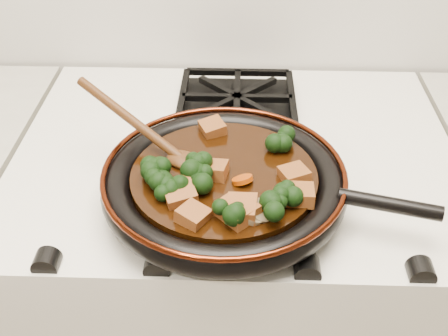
{
  "coord_description": "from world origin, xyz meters",
  "views": [
    {
      "loc": [
        0.01,
        0.89,
        1.46
      ],
      "look_at": [
        -0.02,
        1.54,
        0.97
      ],
      "focal_mm": 45.0,
      "sensor_mm": 36.0,
      "label": 1
    }
  ],
  "objects": [
    {
      "name": "braising_sauce",
      "position": [
        -0.02,
        1.54,
        0.95
      ],
      "size": [
        0.28,
        0.28,
        0.02
      ],
      "primitive_type": "cylinder",
      "color": "black",
      "rests_on": "skillet"
    },
    {
      "name": "mushroom_slice_2",
      "position": [
        0.04,
        1.46,
        0.97
      ],
      "size": [
        0.05,
        0.05,
        0.02
      ],
      "primitive_type": "cylinder",
      "rotation": [
        0.46,
        0.0,
        1.09
      ],
      "color": "brown",
      "rests_on": "braising_sauce"
    },
    {
      "name": "broccoli_floret_9",
      "position": [
        0.07,
        1.49,
        0.97
      ],
      "size": [
        0.08,
        0.08,
        0.06
      ],
      "primitive_type": null,
      "rotation": [
        0.12,
        -0.02,
        1.31
      ],
      "color": "black",
      "rests_on": "braising_sauce"
    },
    {
      "name": "burner_grate_front",
      "position": [
        0.0,
        1.55,
        0.91
      ],
      "size": [
        0.23,
        0.23,
        0.03
      ],
      "primitive_type": null,
      "color": "black",
      "rests_on": "stove"
    },
    {
      "name": "burner_grate_back",
      "position": [
        0.0,
        1.83,
        0.91
      ],
      "size": [
        0.23,
        0.23,
        0.03
      ],
      "primitive_type": null,
      "color": "black",
      "rests_on": "stove"
    },
    {
      "name": "broccoli_floret_5",
      "position": [
        -0.12,
        1.53,
        0.97
      ],
      "size": [
        0.09,
        0.09,
        0.07
      ],
      "primitive_type": null,
      "rotation": [
        0.04,
        0.25,
        0.64
      ],
      "color": "black",
      "rests_on": "braising_sauce"
    },
    {
      "name": "stove",
      "position": [
        0.0,
        1.69,
        0.45
      ],
      "size": [
        0.76,
        0.6,
        0.9
      ],
      "primitive_type": "cube",
      "color": "white",
      "rests_on": "ground"
    },
    {
      "name": "tofu_cube_4",
      "position": [
        0.01,
        1.45,
        0.97
      ],
      "size": [
        0.06,
        0.06,
        0.03
      ],
      "primitive_type": "cube",
      "rotation": [
        -0.06,
        0.03,
        0.76
      ],
      "color": "brown",
      "rests_on": "braising_sauce"
    },
    {
      "name": "tofu_cube_2",
      "position": [
        -0.05,
        1.44,
        0.97
      ],
      "size": [
        0.05,
        0.05,
        0.03
      ],
      "primitive_type": "cube",
      "rotation": [
        0.06,
        -0.11,
        2.56
      ],
      "color": "brown",
      "rests_on": "braising_sauce"
    },
    {
      "name": "broccoli_floret_6",
      "position": [
        -0.11,
        1.52,
        0.97
      ],
      "size": [
        0.07,
        0.08,
        0.06
      ],
      "primitive_type": null,
      "rotation": [
        0.03,
        -0.12,
        1.27
      ],
      "color": "black",
      "rests_on": "braising_sauce"
    },
    {
      "name": "tofu_cube_1",
      "position": [
        -0.0,
        1.46,
        0.97
      ],
      "size": [
        0.05,
        0.05,
        0.02
      ],
      "primitive_type": "cube",
      "rotation": [
        0.06,
        0.07,
        0.91
      ],
      "color": "brown",
      "rests_on": "braising_sauce"
    },
    {
      "name": "tofu_cube_0",
      "position": [
        0.01,
        1.46,
        0.97
      ],
      "size": [
        0.05,
        0.05,
        0.03
      ],
      "primitive_type": "cube",
      "rotation": [
        -0.07,
        -0.05,
        1.47
      ],
      "color": "brown",
      "rests_on": "braising_sauce"
    },
    {
      "name": "broccoli_floret_1",
      "position": [
        -0.05,
        1.54,
        0.97
      ],
      "size": [
        0.08,
        0.08,
        0.07
      ],
      "primitive_type": null,
      "rotation": [
        -0.06,
        -0.1,
        2.53
      ],
      "color": "black",
      "rests_on": "braising_sauce"
    },
    {
      "name": "broccoli_floret_2",
      "position": [
        0.07,
        1.61,
        0.97
      ],
      "size": [
        0.08,
        0.09,
        0.06
      ],
      "primitive_type": null,
      "rotation": [
        0.15,
        -0.12,
        0.9
      ],
      "color": "black",
      "rests_on": "braising_sauce"
    },
    {
      "name": "mushroom_slice_1",
      "position": [
        -0.12,
        1.53,
        0.97
      ],
      "size": [
        0.04,
        0.04,
        0.03
      ],
      "primitive_type": "cylinder",
      "rotation": [
        0.87,
        0.0,
        1.83
      ],
      "color": "brown",
      "rests_on": "braising_sauce"
    },
    {
      "name": "carrot_coin_0",
      "position": [
        0.04,
        1.47,
        0.96
      ],
      "size": [
        0.03,
        0.03,
        0.01
      ],
      "primitive_type": "cylinder",
      "rotation": [
        -0.23,
        0.01,
        0.0
      ],
      "color": "#A53A04",
      "rests_on": "braising_sauce"
    },
    {
      "name": "broccoli_floret_0",
      "position": [
        -0.1,
        1.5,
        0.97
      ],
      "size": [
        0.07,
        0.07,
        0.07
      ],
      "primitive_type": null,
      "rotation": [
        0.2,
        0.15,
        1.53
      ],
      "color": "black",
      "rests_on": "braising_sauce"
    },
    {
      "name": "broccoli_floret_8",
      "position": [
        0.05,
        1.45,
        0.97
      ],
      "size": [
        0.09,
        0.08,
        0.07
      ],
      "primitive_type": null,
      "rotation": [
        -0.21,
        0.08,
        1.96
      ],
      "color": "black",
      "rests_on": "braising_sauce"
    },
    {
      "name": "broccoli_floret_7",
      "position": [
        -0.05,
        1.51,
        0.97
      ],
      "size": [
        0.08,
        0.08,
        0.07
      ],
      "primitive_type": null,
      "rotation": [
        -0.15,
        -0.21,
        1.36
      ],
      "color": "black",
      "rests_on": "braising_sauce"
    },
    {
      "name": "skillet",
      "position": [
        -0.01,
        1.54,
        0.94
      ],
      "size": [
        0.48,
        0.36,
        0.05
      ],
      "rotation": [
        0.0,
        0.0,
        -0.25
      ],
      "color": "black",
      "rests_on": "burner_grate_front"
    },
    {
      "name": "carrot_coin_3",
      "position": [
        0.03,
        1.47,
        0.96
      ],
      "size": [
        0.03,
        0.03,
        0.02
      ],
      "primitive_type": "cylinder",
      "rotation": [
        -0.19,
        0.21,
        0.0
      ],
      "color": "#A53A04",
      "rests_on": "braising_sauce"
    },
    {
      "name": "tofu_cube_8",
      "position": [
        -0.03,
        1.54,
        0.97
      ],
      "size": [
        0.05,
        0.04,
        0.03
      ],
      "primitive_type": "cube",
      "rotation": [
        0.11,
        0.08,
        2.95
      ],
      "color": "brown",
      "rests_on": "braising_sauce"
    },
    {
      "name": "tofu_cube_5",
      "position": [
        -0.04,
        1.65,
        0.97
      ],
      "size": [
        0.05,
        0.05,
        0.03
      ],
      "primitive_type": "cube",
      "rotation": [
        -0.12,
        -0.04,
        2.01
      ],
      "color": "brown",
      "rests_on": "braising_sauce"
    },
    {
      "name": "carrot_coin_2",
      "position": [
        -0.06,
        1.54,
        0.96
      ],
      "size": [
        0.03,
        0.03,
        0.02
      ],
      "primitive_type": "cylinder",
      "rotation": [
        -0.27,
        -0.23,
        0.0
      ],
      "color": "#A53A04",
      "rests_on": "braising_sauce"
    },
    {
      "name": "broccoli_floret_3",
      "position": [
        -0.09,
        1.49,
        0.97
      ],
      "size": [
        0.08,
        0.08,
        0.05
      ],
      "primitive_type": null,
      "rotation": [
        0.01,
        -0.03,
        2.64
      ],
      "color": "black",
      "rests_on": "braising_sauce"
    },
    {
      "name": "mushroom_slice_0",
      "position": [
        0.02,
        1.45,
        0.97
      ],
      "size": [
        0.04,
        0.04,
        0.02
      ],
      "primitive_type": "cylinder",
      "rotation": [
        0.41,
        0.0,
        1.47
      ],
      "color": "brown",
      "rests_on": "braising_sauce"
    },
    {
      "name": "tofu_cube_7",
      "position": [
        -0.07,
        1.49,
        0.97
      ],
      "size": [
        0.06,
        0.06,
        0.03
      ],
      "primitive_type": "cube",
      "rotation": [
        0.11,
        -0.09,
        0.35
      ],
      "color": "brown",
      "rests_on": "braising_sauce"
    },
    {
      "name": "tofu_cube_3",
      "position": [
        0.09,
        1.53,
        0.97
      ],
      "size": [
        0.05,
        0.05,
        0.03
      ],
      "primitive_type": "cube",
      "rotation": [
        -0.11,
        -0.05,
        0.39
      ],
      "color": "brown",
      "rests_on": "braising_sauce"
    },
    {
      "name": "wooden_spoon",
      "position": [
        -0.12,
        1.6,
        0.98
      ],
      "size": [
        0.13,
        0.1,
        0.22
      ],
      "rotation": [
        0.0,
        0.0,
        2.57
      ],
      "color": "#45260E",
      "rests_on": "braising_sauce"
    },
    {
      "name": "tofu_cube_6",
      "position": [
        0.09,
        1.49,
        0.97
      ],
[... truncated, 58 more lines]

